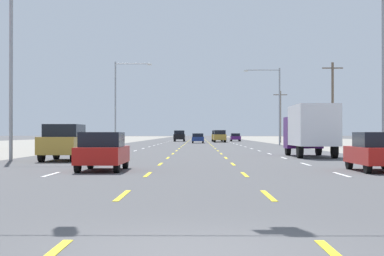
{
  "coord_description": "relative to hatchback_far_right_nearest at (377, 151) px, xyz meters",
  "views": [
    {
      "loc": [
        0.06,
        -7.84,
        1.5
      ],
      "look_at": [
        -0.5,
        51.25,
        1.99
      ],
      "focal_mm": 57.94,
      "sensor_mm": 36.0,
      "label": 1
    }
  ],
  "objects": [
    {
      "name": "hatchback_far_right_nearest",
      "position": [
        0.0,
        0.0,
        0.0
      ],
      "size": [
        1.72,
        3.9,
        1.54
      ],
      "color": "red",
      "rests_on": "ground"
    },
    {
      "name": "utility_pole_right_row_2",
      "position": [
        6.04,
        73.81,
        3.5
      ],
      "size": [
        2.2,
        0.26,
        8.18
      ],
      "color": "brown",
      "rests_on": "ground"
    },
    {
      "name": "suv_far_left_mid",
      "position": [
        -14.32,
        9.42,
        0.24
      ],
      "size": [
        1.98,
        4.9,
        1.98
      ],
      "color": "#B28C33",
      "rests_on": "ground"
    },
    {
      "name": "sedan_center_turn_far",
      "position": [
        -7.03,
        68.92,
        -0.03
      ],
      "size": [
        1.8,
        4.5,
        1.46
      ],
      "color": "navy",
      "rests_on": "ground"
    },
    {
      "name": "sedan_far_right_distant_b",
      "position": [
        -0.15,
        89.48,
        -0.03
      ],
      "size": [
        1.8,
        4.5,
        1.46
      ],
      "color": "#4C196B",
      "rests_on": "ground"
    },
    {
      "name": "streetlight_left_row_1",
      "position": [
        -16.77,
        52.06,
        5.23
      ],
      "size": [
        4.6,
        0.26,
        10.34
      ],
      "color": "gray",
      "rests_on": "ground"
    },
    {
      "name": "streetlight_left_row_0",
      "position": [
        -16.8,
        9.35,
        4.69
      ],
      "size": [
        4.2,
        0.26,
        9.41
      ],
      "color": "gray",
      "rests_on": "ground"
    },
    {
      "name": "streetlight_right_row_0",
      "position": [
        2.77,
        9.35,
        5.4
      ],
      "size": [
        3.5,
        0.26,
        10.95
      ],
      "color": "gray",
      "rests_on": "ground"
    },
    {
      "name": "suv_inner_right_farther",
      "position": [
        -3.47,
        76.43,
        0.24
      ],
      "size": [
        1.98,
        4.9,
        1.98
      ],
      "color": "#B28C33",
      "rests_on": "ground"
    },
    {
      "name": "box_truck_far_right_midfar",
      "position": [
        0.08,
        14.75,
        1.05
      ],
      "size": [
        2.4,
        7.2,
        3.23
      ],
      "color": "#4C196B",
      "rests_on": "ground"
    },
    {
      "name": "utility_pole_right_row_1",
      "position": [
        7.2,
        41.08,
        3.9
      ],
      "size": [
        2.2,
        0.26,
        8.97
      ],
      "color": "brown",
      "rests_on": "ground"
    },
    {
      "name": "streetlight_right_row_1",
      "position": [
        2.58,
        52.06,
        4.8
      ],
      "size": [
        4.51,
        0.26,
        9.55
      ],
      "color": "gray",
      "rests_on": "ground"
    },
    {
      "name": "hatchback_inner_left_near",
      "position": [
        -10.83,
        0.33,
        0.0
      ],
      "size": [
        1.72,
        3.9,
        1.54
      ],
      "color": "red",
      "rests_on": "ground"
    },
    {
      "name": "lane_markings",
      "position": [
        -7.09,
        88.04,
        -0.78
      ],
      "size": [
        10.64,
        227.6,
        0.01
      ],
      "color": "white",
      "rests_on": "ground"
    },
    {
      "name": "suv_inner_left_distant_a",
      "position": [
        -10.37,
        87.3,
        0.24
      ],
      "size": [
        1.98,
        4.9,
        1.98
      ],
      "color": "black",
      "rests_on": "ground"
    },
    {
      "name": "suv_inner_right_farthest",
      "position": [
        -3.58,
        86.1,
        0.24
      ],
      "size": [
        1.98,
        4.9,
        1.98
      ],
      "color": "#B28C33",
      "rests_on": "ground"
    },
    {
      "name": "ground_plane",
      "position": [
        -7.09,
        49.54,
        -0.78
      ],
      "size": [
        572.0,
        572.0,
        0.0
      ],
      "primitive_type": "plane",
      "color": "#4C4C4F"
    }
  ]
}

